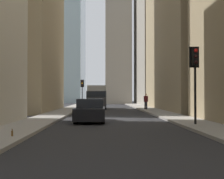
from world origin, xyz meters
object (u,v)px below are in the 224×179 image
pedestrian (146,101)px  traffic_light_foreground (195,67)px  sedan_black (90,111)px  discarded_bottle (12,133)px  traffic_light_midblock (82,87)px  delivery_truck (97,97)px

pedestrian → traffic_light_foreground: bearing=-179.7°
sedan_black → discarded_bottle: bearing=161.9°
traffic_light_midblock → discarded_bottle: bearing=179.8°
sedan_black → discarded_bottle: size_ratio=15.93×
traffic_light_midblock → pedestrian: (-12.33, -7.84, -1.91)m
sedan_black → traffic_light_foreground: (-3.18, -5.56, 2.45)m
sedan_black → pedestrian: 15.41m
sedan_black → pedestrian: bearing=-20.8°
sedan_black → pedestrian: (14.40, -5.46, 0.41)m
discarded_bottle → traffic_light_foreground: bearing=-61.1°
sedan_black → pedestrian: size_ratio=2.52×
delivery_truck → discarded_bottle: size_ratio=23.93×
traffic_light_foreground → traffic_light_midblock: bearing=14.9°
pedestrian → discarded_bottle: bearing=160.1°
traffic_light_midblock → pedestrian: traffic_light_midblock is taller
delivery_truck → discarded_bottle: bearing=174.5°
delivery_truck → sedan_black: size_ratio=1.50×
delivery_truck → traffic_light_midblock: (8.32, 2.38, 1.52)m
delivery_truck → traffic_light_midblock: 8.79m
traffic_light_foreground → pedestrian: (17.58, 0.10, -2.04)m
delivery_truck → pedestrian: (-4.01, -5.46, -0.39)m
delivery_truck → traffic_light_foreground: traffic_light_foreground is taller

